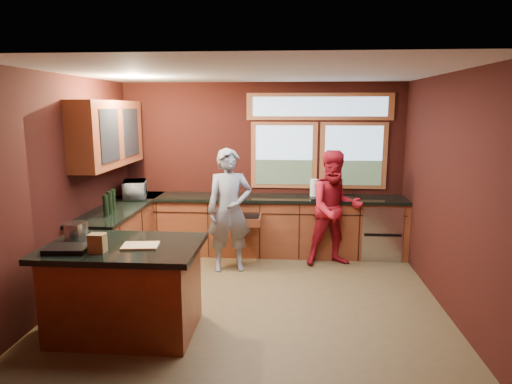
# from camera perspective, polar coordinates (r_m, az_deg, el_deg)

# --- Properties ---
(floor) EXTENTS (4.50, 4.50, 0.00)m
(floor) POSITION_cam_1_polar(r_m,az_deg,el_deg) (5.82, -0.47, -12.83)
(floor) COLOR brown
(floor) RESTS_ON ground
(room_shell) EXTENTS (4.52, 4.02, 2.71)m
(room_shell) POSITION_cam_1_polar(r_m,az_deg,el_deg) (5.76, -6.18, 5.40)
(room_shell) COLOR black
(room_shell) RESTS_ON ground
(back_counter) EXTENTS (4.50, 0.64, 0.93)m
(back_counter) POSITION_cam_1_polar(r_m,az_deg,el_deg) (7.26, 2.20, -4.17)
(back_counter) COLOR #5F2D16
(back_counter) RESTS_ON floor
(left_counter) EXTENTS (0.64, 2.30, 0.93)m
(left_counter) POSITION_cam_1_polar(r_m,az_deg,el_deg) (6.87, -16.36, -5.44)
(left_counter) COLOR #5F2D16
(left_counter) RESTS_ON floor
(island) EXTENTS (1.55, 1.05, 0.95)m
(island) POSITION_cam_1_polar(r_m,az_deg,el_deg) (4.97, -16.04, -11.50)
(island) COLOR #5F2D16
(island) RESTS_ON floor
(person_grey) EXTENTS (0.72, 0.55, 1.75)m
(person_grey) POSITION_cam_1_polar(r_m,az_deg,el_deg) (6.45, -3.34, -2.30)
(person_grey) COLOR slate
(person_grey) RESTS_ON floor
(person_red) EXTENTS (0.95, 0.82, 1.70)m
(person_red) POSITION_cam_1_polar(r_m,az_deg,el_deg) (6.77, 9.83, -2.05)
(person_red) COLOR maroon
(person_red) RESTS_ON floor
(microwave) EXTENTS (0.45, 0.56, 0.27)m
(microwave) POSITION_cam_1_polar(r_m,az_deg,el_deg) (7.23, -14.89, 0.30)
(microwave) COLOR #999999
(microwave) RESTS_ON left_counter
(potted_plant) EXTENTS (0.32, 0.28, 0.36)m
(potted_plant) POSITION_cam_1_polar(r_m,az_deg,el_deg) (7.21, 9.58, 0.80)
(potted_plant) COLOR #999999
(potted_plant) RESTS_ON back_counter
(paper_towel) EXTENTS (0.12, 0.12, 0.28)m
(paper_towel) POSITION_cam_1_polar(r_m,az_deg,el_deg) (7.14, 7.26, 0.47)
(paper_towel) COLOR silver
(paper_towel) RESTS_ON back_counter
(cutting_board) EXTENTS (0.38, 0.29, 0.02)m
(cutting_board) POSITION_cam_1_polar(r_m,az_deg,el_deg) (4.70, -14.24, -6.52)
(cutting_board) COLOR tan
(cutting_board) RESTS_ON island
(stock_pot) EXTENTS (0.24, 0.24, 0.18)m
(stock_pot) POSITION_cam_1_polar(r_m,az_deg,el_deg) (5.14, -21.55, -4.56)
(stock_pot) COLOR #AAAAAF
(stock_pot) RESTS_ON island
(paper_bag) EXTENTS (0.15, 0.12, 0.18)m
(paper_bag) POSITION_cam_1_polar(r_m,az_deg,el_deg) (4.63, -19.21, -6.05)
(paper_bag) COLOR brown
(paper_bag) RESTS_ON island
(black_tray) EXTENTS (0.42, 0.31, 0.05)m
(black_tray) POSITION_cam_1_polar(r_m,az_deg,el_deg) (4.77, -22.49, -6.59)
(black_tray) COLOR black
(black_tray) RESTS_ON island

